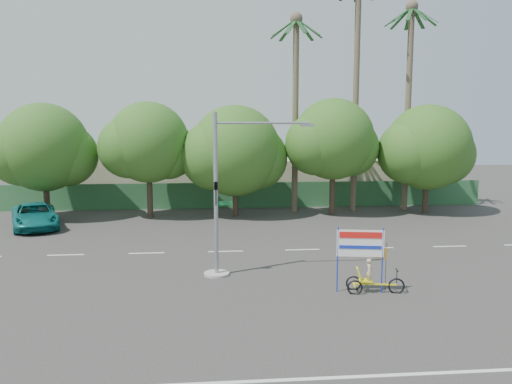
{
  "coord_description": "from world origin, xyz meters",
  "views": [
    {
      "loc": [
        -2.66,
        -17.06,
        6.48
      ],
      "look_at": [
        -0.71,
        4.86,
        3.5
      ],
      "focal_mm": 35.0,
      "sensor_mm": 36.0,
      "label": 1
    }
  ],
  "objects": [
    {
      "name": "ground",
      "position": [
        0.0,
        0.0,
        0.0
      ],
      "size": [
        120.0,
        120.0,
        0.0
      ],
      "primitive_type": "plane",
      "color": "#33302D",
      "rests_on": "ground"
    },
    {
      "name": "fence",
      "position": [
        0.0,
        21.5,
        1.0
      ],
      "size": [
        38.0,
        0.08,
        2.0
      ],
      "primitive_type": "cube",
      "color": "#336B3D",
      "rests_on": "ground"
    },
    {
      "name": "building_left",
      "position": [
        -10.0,
        26.0,
        2.0
      ],
      "size": [
        12.0,
        8.0,
        4.0
      ],
      "primitive_type": "cube",
      "color": "beige",
      "rests_on": "ground"
    },
    {
      "name": "building_right",
      "position": [
        8.0,
        26.0,
        1.8
      ],
      "size": [
        14.0,
        8.0,
        3.6
      ],
      "primitive_type": "cube",
      "color": "beige",
      "rests_on": "ground"
    },
    {
      "name": "tree_far_left",
      "position": [
        -14.05,
        18.0,
        4.76
      ],
      "size": [
        7.14,
        6.0,
        7.96
      ],
      "color": "#473828",
      "rests_on": "ground"
    },
    {
      "name": "tree_left",
      "position": [
        -7.05,
        18.0,
        5.06
      ],
      "size": [
        6.66,
        5.6,
        8.07
      ],
      "color": "#473828",
      "rests_on": "ground"
    },
    {
      "name": "tree_center",
      "position": [
        -1.05,
        18.0,
        4.47
      ],
      "size": [
        7.62,
        6.4,
        7.85
      ],
      "color": "#473828",
      "rests_on": "ground"
    },
    {
      "name": "tree_right",
      "position": [
        5.95,
        18.0,
        5.24
      ],
      "size": [
        6.9,
        5.8,
        8.36
      ],
      "color": "#473828",
      "rests_on": "ground"
    },
    {
      "name": "tree_far_right",
      "position": [
        12.95,
        18.0,
        4.64
      ],
      "size": [
        7.38,
        6.2,
        7.94
      ],
      "color": "#473828",
      "rests_on": "ground"
    },
    {
      "name": "palm_tall",
      "position": [
        8.0,
        19.5,
        10.46
      ],
      "size": [
        3.73,
        3.79,
        17.45
      ],
      "color": "#70604C",
      "rests_on": "ground"
    },
    {
      "name": "palm_mid",
      "position": [
        12.0,
        19.5,
        9.4
      ],
      "size": [
        3.73,
        3.79,
        15.45
      ],
      "color": "#70604C",
      "rests_on": "ground"
    },
    {
      "name": "palm_short",
      "position": [
        3.5,
        19.5,
        8.86
      ],
      "size": [
        3.73,
        3.79,
        14.45
      ],
      "color": "#70604C",
      "rests_on": "ground"
    },
    {
      "name": "traffic_signal",
      "position": [
        -2.2,
        3.98,
        2.92
      ],
      "size": [
        4.72,
        1.1,
        7.0
      ],
      "color": "gray",
      "rests_on": "ground"
    },
    {
      "name": "trike_billboard",
      "position": [
        3.25,
        1.2,
        1.05
      ],
      "size": [
        2.62,
        0.84,
        2.6
      ],
      "rotation": [
        0.0,
        0.0,
        -0.18
      ],
      "color": "black",
      "rests_on": "ground"
    },
    {
      "name": "pickup_truck",
      "position": [
        -13.8,
        14.96,
        0.78
      ],
      "size": [
        4.48,
        6.17,
        1.56
      ],
      "primitive_type": "imported",
      "rotation": [
        0.0,
        0.0,
        0.38
      ],
      "color": "#0F6C6B",
      "rests_on": "ground"
    }
  ]
}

